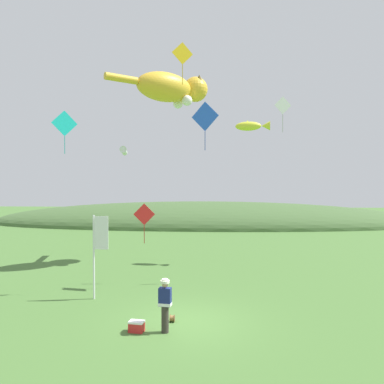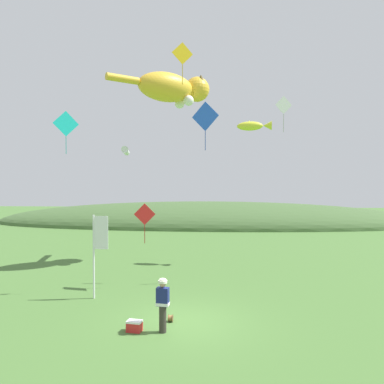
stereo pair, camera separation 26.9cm
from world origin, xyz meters
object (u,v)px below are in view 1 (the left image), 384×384
object	(u,v)px
kite_diamond_gold	(182,54)
festival_banner_pole	(98,244)
picnic_cooler	(137,326)
festival_attendant	(165,304)
kite_tube_streamer	(124,151)
kite_spool	(172,318)
kite_diamond_white	(283,106)
kite_fish_windsock	(252,126)
kite_diamond_red	(144,215)
kite_giant_cat	(171,88)
kite_diamond_blue	(205,117)
kite_diamond_teal	(64,124)

from	to	relation	value
kite_diamond_gold	festival_banner_pole	bearing A→B (deg)	-156.43
picnic_cooler	kite_diamond_gold	bearing A→B (deg)	76.76
festival_attendant	kite_tube_streamer	bearing A→B (deg)	109.38
festival_attendant	kite_spool	world-z (taller)	festival_attendant
kite_diamond_white	kite_diamond_gold	bearing A→B (deg)	-158.62
kite_spool	kite_diamond_gold	size ratio (longest dim) A/B	0.14
kite_fish_windsock	kite_tube_streamer	xyz separation A→B (m)	(-8.10, 0.74, -1.43)
festival_banner_pole	kite_diamond_red	distance (m)	3.22
kite_giant_cat	kite_tube_streamer	distance (m)	5.00
kite_giant_cat	kite_tube_streamer	size ratio (longest dim) A/B	2.03
festival_attendant	kite_diamond_white	bearing A→B (deg)	53.29
kite_diamond_gold	kite_fish_windsock	bearing A→B (deg)	58.36
festival_attendant	picnic_cooler	world-z (taller)	festival_attendant
kite_diamond_red	kite_diamond_white	distance (m)	8.71
festival_attendant	festival_banner_pole	size ratio (longest dim) A/B	0.50
festival_banner_pole	kite_fish_windsock	distance (m)	12.15
picnic_cooler	kite_diamond_gold	xyz separation A→B (m)	(1.14, 4.86, 10.54)
festival_attendant	kite_diamond_gold	bearing A→B (deg)	87.69
festival_attendant	kite_diamond_blue	size ratio (longest dim) A/B	0.77
kite_diamond_white	kite_diamond_gold	world-z (taller)	kite_diamond_gold
kite_diamond_white	kite_diamond_red	bearing A→B (deg)	-173.73
kite_diamond_red	kite_diamond_gold	xyz separation A→B (m)	(1.97, -1.15, 7.38)
kite_diamond_red	kite_diamond_blue	distance (m)	5.56
kite_giant_cat	kite_fish_windsock	distance (m)	5.42
kite_spool	kite_giant_cat	distance (m)	14.38
kite_giant_cat	kite_diamond_blue	xyz separation A→B (m)	(2.14, -5.06, -2.61)
kite_spool	kite_diamond_teal	distance (m)	11.53
kite_diamond_red	kite_diamond_gold	distance (m)	7.72
kite_spool	kite_diamond_white	size ratio (longest dim) A/B	0.15
kite_spool	kite_diamond_white	distance (m)	11.47
kite_diamond_gold	kite_giant_cat	bearing A→B (deg)	100.96
festival_attendant	kite_tube_streamer	distance (m)	13.80
festival_banner_pole	kite_tube_streamer	size ratio (longest dim) A/B	1.27
kite_tube_streamer	kite_diamond_blue	bearing A→B (deg)	-48.84
festival_attendant	kite_diamond_white	size ratio (longest dim) A/B	0.99
festival_banner_pole	kite_giant_cat	size ratio (longest dim) A/B	0.63
festival_attendant	kite_diamond_red	xyz separation A→B (m)	(-1.78, 6.01, 2.39)
festival_attendant	kite_diamond_teal	xyz separation A→B (m)	(-6.02, 6.77, 6.98)
kite_diamond_teal	kite_diamond_white	bearing A→B (deg)	-0.09
kite_fish_windsock	kite_diamond_blue	size ratio (longest dim) A/B	0.93
festival_attendant	kite_spool	bearing A→B (deg)	81.59
kite_diamond_red	kite_diamond_teal	distance (m)	6.30
kite_spool	kite_fish_windsock	bearing A→B (deg)	69.12
kite_giant_cat	kite_tube_streamer	bearing A→B (deg)	162.07
kite_giant_cat	kite_diamond_white	size ratio (longest dim) A/B	3.18
kite_giant_cat	kite_diamond_gold	distance (m)	5.95
kite_tube_streamer	kite_diamond_gold	world-z (taller)	kite_diamond_gold
kite_giant_cat	kite_tube_streamer	xyz separation A→B (m)	(-3.19, 1.03, -3.70)
picnic_cooler	festival_banner_pole	world-z (taller)	festival_banner_pole
picnic_cooler	kite_diamond_white	xyz separation A→B (m)	(5.98, 6.75, 8.54)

